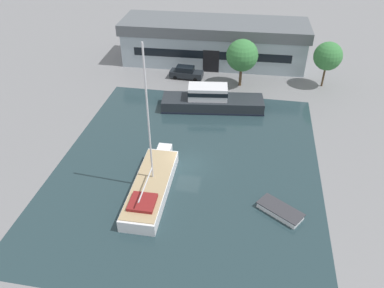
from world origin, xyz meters
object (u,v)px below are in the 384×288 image
motor_cruiser (211,101)px  small_dinghy (280,211)px  quay_tree_by_water (328,56)px  parked_car (186,73)px  warehouse_building (214,42)px  quay_tree_near_building (242,55)px  sailboat_moored (152,185)px

motor_cruiser → small_dinghy: (8.35, -17.16, -0.81)m
quay_tree_by_water → parked_car: size_ratio=1.30×
warehouse_building → quay_tree_near_building: size_ratio=4.32×
warehouse_building → small_dinghy: size_ratio=6.73×
quay_tree_near_building → motor_cruiser: quay_tree_near_building is taller
warehouse_building → parked_car: 7.95m
quay_tree_by_water → small_dinghy: size_ratio=1.49×
warehouse_building → sailboat_moored: 31.56m
parked_car → sailboat_moored: bearing=6.2°
motor_cruiser → sailboat_moored: bearing=161.1°
sailboat_moored → quay_tree_by_water: bearing=53.9°
parked_car → small_dinghy: bearing=30.4°
quay_tree_near_building → quay_tree_by_water: quay_tree_near_building is taller
quay_tree_by_water → small_dinghy: bearing=-103.3°
quay_tree_by_water → motor_cruiser: quay_tree_by_water is taller
parked_car → motor_cruiser: (4.76, -8.10, 0.21)m
motor_cruiser → small_dinghy: motor_cruiser is taller
motor_cruiser → warehouse_building: bearing=-1.0°
parked_car → motor_cruiser: size_ratio=0.37×
small_dinghy → parked_car: bearing=61.1°
parked_car → small_dinghy: (13.11, -25.26, -0.60)m
small_dinghy → warehouse_building: bearing=51.0°
warehouse_building → motor_cruiser: warehouse_building is taller
sailboat_moored → small_dinghy: (11.71, -0.77, -0.43)m
warehouse_building → parked_car: bearing=-116.1°
parked_car → small_dinghy: size_ratio=1.14×
quay_tree_near_building → parked_car: size_ratio=1.36×
quay_tree_by_water → quay_tree_near_building: bearing=-170.9°
quay_tree_by_water → parked_car: 19.63m
quay_tree_near_building → small_dinghy: (5.20, -24.33, -4.14)m
quay_tree_by_water → motor_cruiser: bearing=-148.3°
warehouse_building → quay_tree_near_building: 9.29m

